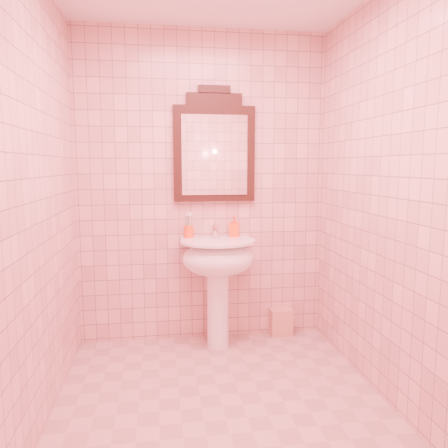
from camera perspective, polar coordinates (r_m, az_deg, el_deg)
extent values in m
plane|color=#C59A8E|center=(2.84, -0.21, -22.72)|extent=(2.20, 2.20, 0.00)
cube|color=beige|center=(3.55, -2.78, 4.61)|extent=(2.00, 0.02, 2.50)
cylinder|color=white|center=(3.51, -0.81, -10.40)|extent=(0.17, 0.17, 0.70)
ellipsoid|color=white|center=(3.39, -0.77, -4.55)|extent=(0.56, 0.46, 0.28)
cube|color=white|center=(3.53, -1.14, -2.17)|extent=(0.56, 0.15, 0.05)
cylinder|color=white|center=(3.37, -0.78, -2.31)|extent=(0.58, 0.58, 0.02)
cylinder|color=white|center=(3.52, -1.14, -0.97)|extent=(0.04, 0.04, 0.09)
cylinder|color=white|center=(3.46, -1.03, -0.53)|extent=(0.02, 0.10, 0.02)
cylinder|color=white|center=(3.42, -0.92, -0.98)|extent=(0.02, 0.02, 0.04)
cube|color=white|center=(3.52, -1.16, -0.06)|extent=(0.02, 0.07, 0.01)
cube|color=black|center=(3.53, -1.27, 9.13)|extent=(0.65, 0.05, 0.76)
cube|color=black|center=(3.57, -1.29, 15.97)|extent=(0.44, 0.05, 0.09)
cube|color=black|center=(3.58, -1.30, 17.13)|extent=(0.25, 0.05, 0.06)
cube|color=white|center=(3.50, -1.21, 8.98)|extent=(0.52, 0.01, 0.63)
cylinder|color=#FF4515|center=(3.50, -4.63, -1.02)|extent=(0.08, 0.08, 0.10)
cylinder|color=silver|center=(3.50, -4.35, -0.35)|extent=(0.01, 0.01, 0.18)
cylinder|color=#338CD8|center=(3.51, -4.57, -0.32)|extent=(0.01, 0.01, 0.18)
cylinder|color=#E5334C|center=(3.51, -4.88, -0.34)|extent=(0.01, 0.01, 0.18)
cylinder|color=#3FBF59|center=(3.49, -4.85, -0.39)|extent=(0.01, 0.01, 0.18)
cylinder|color=#D8CC4C|center=(3.48, -4.53, -0.39)|extent=(0.01, 0.01, 0.18)
imported|color=#FF4B15|center=(3.54, 1.35, -0.32)|extent=(0.09, 0.10, 0.17)
cube|color=tan|center=(3.85, 7.44, -12.57)|extent=(0.19, 0.13, 0.22)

